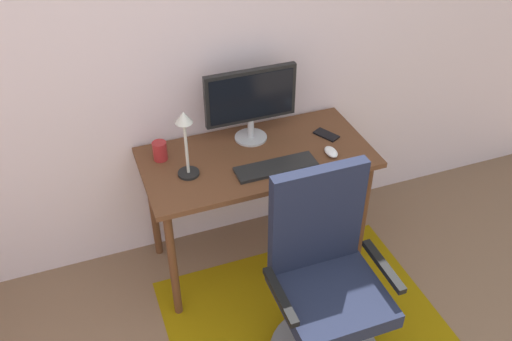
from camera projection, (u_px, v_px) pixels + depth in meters
name	position (u px, v px, depth m)	size (l,w,h in m)	color
wall_back	(150.00, 45.00, 2.78)	(6.00, 0.10, 2.60)	silver
desk	(257.00, 169.00, 3.00)	(1.23, 0.61, 0.76)	brown
monitor	(251.00, 99.00, 2.93)	(0.50, 0.18, 0.42)	#B2B2B7
keyboard	(276.00, 167.00, 2.85)	(0.43, 0.13, 0.02)	black
computer_mouse	(331.00, 152.00, 2.94)	(0.06, 0.10, 0.03)	white
coffee_cup	(160.00, 151.00, 2.89)	(0.08, 0.08, 0.10)	maroon
cell_phone	(326.00, 135.00, 3.10)	(0.07, 0.14, 0.01)	black
desk_lamp	(185.00, 136.00, 2.67)	(0.11, 0.11, 0.37)	black
office_chair	(325.00, 294.00, 2.62)	(0.56, 0.56, 1.06)	slate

